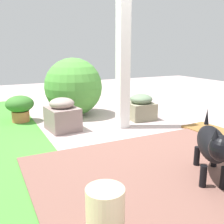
{
  "coord_description": "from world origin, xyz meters",
  "views": [
    {
      "loc": [
        -2.85,
        1.68,
        1.11
      ],
      "look_at": [
        -0.03,
        0.27,
        0.35
      ],
      "focal_mm": 41.85,
      "sensor_mm": 36.0,
      "label": 1
    }
  ],
  "objects_px": {
    "porch_pillar": "(123,46)",
    "doormat": "(209,130)",
    "stone_planter_mid": "(62,115)",
    "ceramic_urn": "(105,216)",
    "terracotta_pot_broad": "(20,106)",
    "stone_planter_nearest": "(141,107)",
    "dog": "(213,145)",
    "round_shrub": "(73,87)"
  },
  "relations": [
    {
      "from": "stone_planter_mid",
      "to": "terracotta_pot_broad",
      "type": "distance_m",
      "value": 0.85
    },
    {
      "from": "stone_planter_mid",
      "to": "terracotta_pot_broad",
      "type": "height_order",
      "value": "stone_planter_mid"
    },
    {
      "from": "porch_pillar",
      "to": "doormat",
      "type": "bearing_deg",
      "value": -126.09
    },
    {
      "from": "porch_pillar",
      "to": "terracotta_pot_broad",
      "type": "xyz_separation_m",
      "value": [
        0.97,
        1.29,
        -0.9
      ]
    },
    {
      "from": "round_shrub",
      "to": "stone_planter_nearest",
      "type": "bearing_deg",
      "value": -131.21
    },
    {
      "from": "porch_pillar",
      "to": "round_shrub",
      "type": "relative_size",
      "value": 2.35
    },
    {
      "from": "dog",
      "to": "doormat",
      "type": "xyz_separation_m",
      "value": [
        1.03,
        -1.08,
        -0.32
      ]
    },
    {
      "from": "round_shrub",
      "to": "dog",
      "type": "xyz_separation_m",
      "value": [
        -2.77,
        -0.29,
        -0.16
      ]
    },
    {
      "from": "stone_planter_nearest",
      "to": "round_shrub",
      "type": "distance_m",
      "value": 1.2
    },
    {
      "from": "porch_pillar",
      "to": "stone_planter_nearest",
      "type": "xyz_separation_m",
      "value": [
        0.25,
        -0.48,
        -0.95
      ]
    },
    {
      "from": "ceramic_urn",
      "to": "doormat",
      "type": "xyz_separation_m",
      "value": [
        1.31,
        -2.21,
        -0.16
      ]
    },
    {
      "from": "stone_planter_mid",
      "to": "ceramic_urn",
      "type": "distance_m",
      "value": 2.31
    },
    {
      "from": "terracotta_pot_broad",
      "to": "ceramic_urn",
      "type": "distance_m",
      "value": 2.99
    },
    {
      "from": "stone_planter_mid",
      "to": "dog",
      "type": "distance_m",
      "value": 2.13
    },
    {
      "from": "dog",
      "to": "terracotta_pot_broad",
      "type": "bearing_deg",
      "value": 23.64
    },
    {
      "from": "stone_planter_nearest",
      "to": "ceramic_urn",
      "type": "bearing_deg",
      "value": 143.15
    },
    {
      "from": "dog",
      "to": "stone_planter_mid",
      "type": "bearing_deg",
      "value": 19.77
    },
    {
      "from": "round_shrub",
      "to": "dog",
      "type": "relative_size",
      "value": 1.31
    },
    {
      "from": "dog",
      "to": "doormat",
      "type": "height_order",
      "value": "dog"
    },
    {
      "from": "stone_planter_mid",
      "to": "dog",
      "type": "height_order",
      "value": "dog"
    },
    {
      "from": "stone_planter_nearest",
      "to": "terracotta_pot_broad",
      "type": "xyz_separation_m",
      "value": [
        0.71,
        1.77,
        0.04
      ]
    },
    {
      "from": "porch_pillar",
      "to": "terracotta_pot_broad",
      "type": "distance_m",
      "value": 1.85
    },
    {
      "from": "stone_planter_nearest",
      "to": "stone_planter_mid",
      "type": "distance_m",
      "value": 1.3
    },
    {
      "from": "porch_pillar",
      "to": "doormat",
      "type": "height_order",
      "value": "porch_pillar"
    },
    {
      "from": "terracotta_pot_broad",
      "to": "ceramic_urn",
      "type": "relative_size",
      "value": 1.22
    },
    {
      "from": "porch_pillar",
      "to": "stone_planter_mid",
      "type": "relative_size",
      "value": 4.53
    },
    {
      "from": "round_shrub",
      "to": "terracotta_pot_broad",
      "type": "bearing_deg",
      "value": 93.25
    },
    {
      "from": "stone_planter_nearest",
      "to": "terracotta_pot_broad",
      "type": "height_order",
      "value": "terracotta_pot_broad"
    },
    {
      "from": "stone_planter_nearest",
      "to": "terracotta_pot_broad",
      "type": "bearing_deg",
      "value": 68.01
    },
    {
      "from": "porch_pillar",
      "to": "dog",
      "type": "xyz_separation_m",
      "value": [
        -1.75,
        0.1,
        -0.82
      ]
    },
    {
      "from": "porch_pillar",
      "to": "terracotta_pot_broad",
      "type": "height_order",
      "value": "porch_pillar"
    },
    {
      "from": "porch_pillar",
      "to": "terracotta_pot_broad",
      "type": "relative_size",
      "value": 5.36
    },
    {
      "from": "ceramic_urn",
      "to": "doormat",
      "type": "bearing_deg",
      "value": -59.42
    },
    {
      "from": "stone_planter_mid",
      "to": "doormat",
      "type": "bearing_deg",
      "value": -118.26
    },
    {
      "from": "stone_planter_mid",
      "to": "terracotta_pot_broad",
      "type": "relative_size",
      "value": 1.18
    },
    {
      "from": "round_shrub",
      "to": "ceramic_urn",
      "type": "distance_m",
      "value": 3.17
    },
    {
      "from": "porch_pillar",
      "to": "dog",
      "type": "relative_size",
      "value": 3.08
    },
    {
      "from": "round_shrub",
      "to": "terracotta_pot_broad",
      "type": "height_order",
      "value": "round_shrub"
    },
    {
      "from": "stone_planter_mid",
      "to": "round_shrub",
      "type": "height_order",
      "value": "round_shrub"
    },
    {
      "from": "stone_planter_nearest",
      "to": "dog",
      "type": "height_order",
      "value": "dog"
    },
    {
      "from": "dog",
      "to": "ceramic_urn",
      "type": "distance_m",
      "value": 1.17
    },
    {
      "from": "stone_planter_nearest",
      "to": "dog",
      "type": "distance_m",
      "value": 2.09
    }
  ]
}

